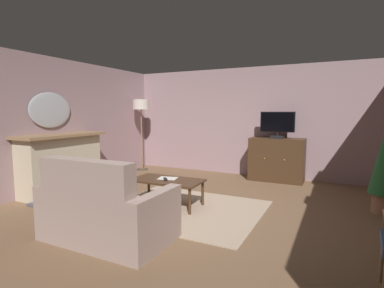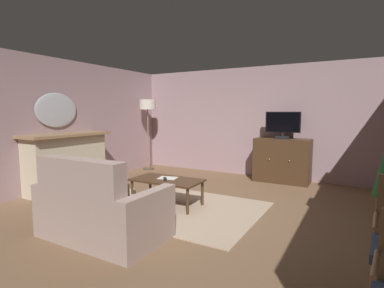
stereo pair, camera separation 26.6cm
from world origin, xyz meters
name	(u,v)px [view 1 (the left image)]	position (x,y,z in m)	size (l,w,h in m)	color
ground_plane	(191,215)	(0.00, 0.00, -0.02)	(6.58, 6.71, 0.04)	brown
wall_back	(249,122)	(0.00, 3.11, 1.28)	(6.58, 0.10, 2.56)	gray
wall_left	(49,125)	(-3.04, 0.00, 1.28)	(0.10, 6.71, 2.56)	gray
rug_central	(185,209)	(-0.18, 0.14, 0.01)	(2.34, 1.96, 0.01)	tan
fireplace	(62,164)	(-2.71, -0.02, 0.53)	(0.96, 1.74, 1.11)	#4C4C51
wall_mirror_oval	(50,110)	(-2.96, -0.02, 1.55)	(0.06, 0.91, 0.67)	#B2B7BF
tv_cabinet	(277,161)	(0.74, 2.76, 0.45)	(1.16, 0.57, 0.95)	black
television	(277,124)	(0.74, 2.70, 1.26)	(0.73, 0.20, 0.58)	black
coffee_table	(167,182)	(-0.51, 0.17, 0.39)	(1.16, 0.62, 0.44)	#422B19
tv_remote	(165,179)	(-0.53, 0.13, 0.45)	(0.17, 0.05, 0.02)	black
folded_newspaper	(168,178)	(-0.54, 0.23, 0.44)	(0.30, 0.22, 0.01)	silver
sofa_floral	(105,213)	(-0.49, -1.28, 0.34)	(1.52, 0.88, 1.01)	#A3897F
cat	(124,192)	(-1.47, 0.25, 0.09)	(0.67, 0.29, 0.18)	beige
floor_lamp	(141,110)	(-2.64, 2.41, 1.57)	(0.42, 0.42, 1.83)	#4C4233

